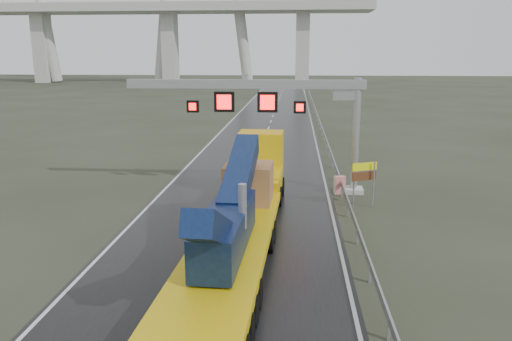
# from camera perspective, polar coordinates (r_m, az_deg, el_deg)

# --- Properties ---
(road) EXTENTS (11.00, 200.00, 0.02)m
(road) POSITION_cam_1_polar(r_m,az_deg,el_deg) (53.83, 1.10, 3.96)
(road) COLOR black
(road) RESTS_ON ground
(guardrail) EXTENTS (0.20, 140.00, 1.40)m
(guardrail) POSITION_cam_1_polar(r_m,az_deg,el_deg) (43.87, 8.32, 2.64)
(guardrail) COLOR gray
(guardrail) RESTS_ON ground
(sign_gantry) EXTENTS (14.90, 1.20, 7.42)m
(sign_gantry) POSITION_cam_1_polar(r_m,az_deg,el_deg) (31.20, 2.63, 7.65)
(sign_gantry) COLOR #B8B7B2
(sign_gantry) RESTS_ON ground
(heavy_haul_truck) EXTENTS (3.71, 20.50, 4.79)m
(heavy_haul_truck) POSITION_cam_1_polar(r_m,az_deg,el_deg) (24.01, -1.26, -3.16)
(heavy_haul_truck) COLOR #C6A90B
(heavy_haul_truck) RESTS_ON ground
(exit_sign_pair) EXTENTS (1.45, 0.69, 2.67)m
(exit_sign_pair) POSITION_cam_1_polar(r_m,az_deg,el_deg) (29.01, 12.26, -0.57)
(exit_sign_pair) COLOR #919299
(exit_sign_pair) RESTS_ON ground
(striped_barrier) EXTENTS (0.74, 0.52, 1.14)m
(striped_barrier) POSITION_cam_1_polar(r_m,az_deg,el_deg) (31.83, 9.54, -1.64)
(striped_barrier) COLOR red
(striped_barrier) RESTS_ON ground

